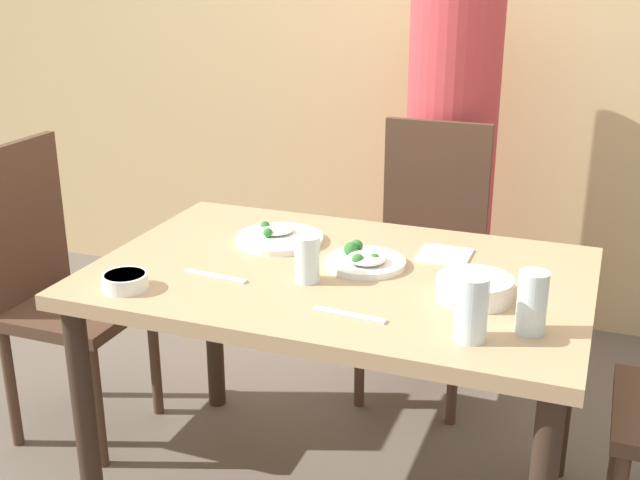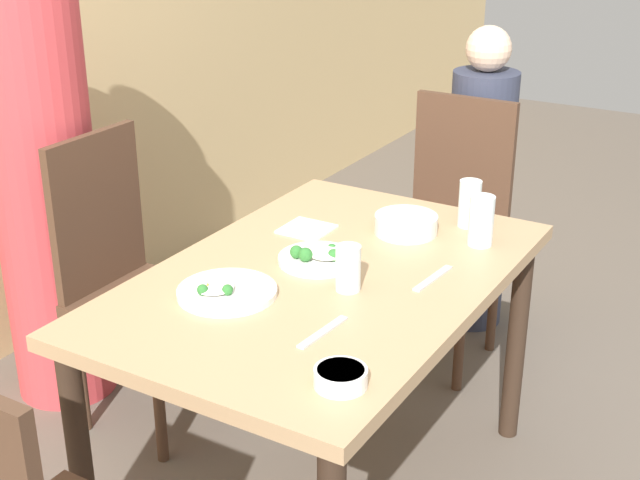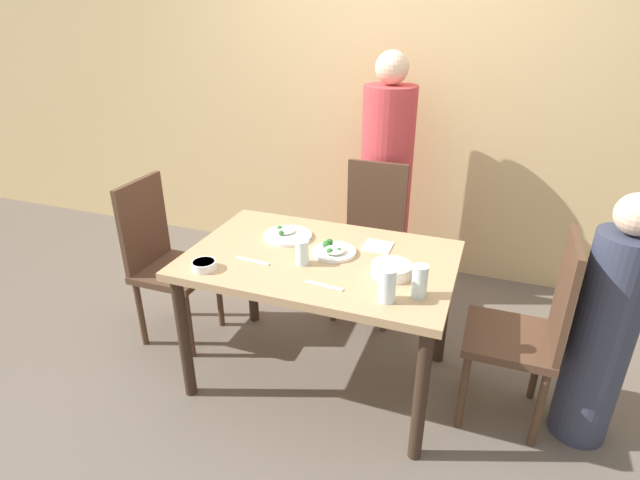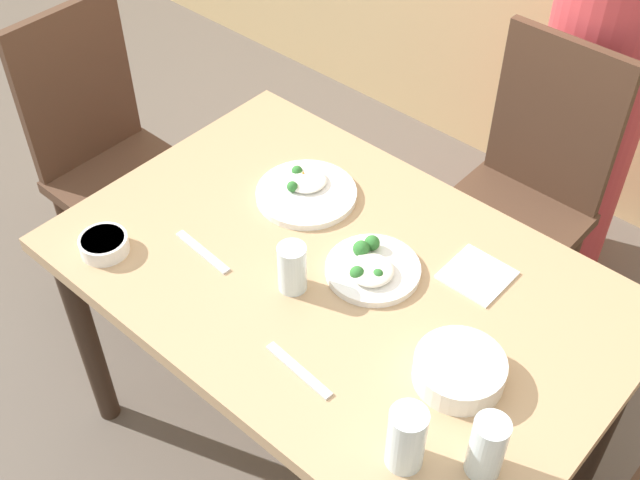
{
  "view_description": "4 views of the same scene",
  "coord_description": "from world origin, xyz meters",
  "px_view_note": "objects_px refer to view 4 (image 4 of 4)",
  "views": [
    {
      "loc": [
        0.65,
        -1.86,
        1.52
      ],
      "look_at": [
        -0.07,
        0.02,
        0.8
      ],
      "focal_mm": 45.0,
      "sensor_mm": 36.0,
      "label": 1
    },
    {
      "loc": [
        -1.85,
        -1.09,
        1.74
      ],
      "look_at": [
        -0.07,
        -0.03,
        0.86
      ],
      "focal_mm": 50.0,
      "sensor_mm": 36.0,
      "label": 2
    },
    {
      "loc": [
        0.75,
        -2.03,
        1.84
      ],
      "look_at": [
        -0.02,
        0.06,
        0.79
      ],
      "focal_mm": 28.0,
      "sensor_mm": 36.0,
      "label": 3
    },
    {
      "loc": [
        0.8,
        -0.97,
        2.06
      ],
      "look_at": [
        -0.08,
        0.02,
        0.77
      ],
      "focal_mm": 45.0,
      "sensor_mm": 36.0,
      "label": 4
    }
  ],
  "objects_px": {
    "chair_adult_spot": "(523,192)",
    "person_adult": "(596,80)",
    "bowl_curry": "(459,369)",
    "glass_water_tall": "(406,438)",
    "plate_rice_adult": "(306,191)"
  },
  "relations": [
    {
      "from": "bowl_curry",
      "to": "plate_rice_adult",
      "type": "distance_m",
      "value": 0.64
    },
    {
      "from": "person_adult",
      "to": "plate_rice_adult",
      "type": "relative_size",
      "value": 6.31
    },
    {
      "from": "plate_rice_adult",
      "to": "glass_water_tall",
      "type": "distance_m",
      "value": 0.77
    },
    {
      "from": "person_adult",
      "to": "bowl_curry",
      "type": "distance_m",
      "value": 1.21
    },
    {
      "from": "bowl_curry",
      "to": "glass_water_tall",
      "type": "bearing_deg",
      "value": -82.14
    },
    {
      "from": "chair_adult_spot",
      "to": "bowl_curry",
      "type": "height_order",
      "value": "chair_adult_spot"
    },
    {
      "from": "chair_adult_spot",
      "to": "person_adult",
      "type": "height_order",
      "value": "person_adult"
    },
    {
      "from": "chair_adult_spot",
      "to": "bowl_curry",
      "type": "bearing_deg",
      "value": -69.63
    },
    {
      "from": "person_adult",
      "to": "plate_rice_adult",
      "type": "bearing_deg",
      "value": -107.48
    },
    {
      "from": "plate_rice_adult",
      "to": "glass_water_tall",
      "type": "bearing_deg",
      "value": -34.13
    },
    {
      "from": "chair_adult_spot",
      "to": "glass_water_tall",
      "type": "relative_size",
      "value": 6.65
    },
    {
      "from": "chair_adult_spot",
      "to": "bowl_curry",
      "type": "xyz_separation_m",
      "value": [
        0.31,
        -0.83,
        0.24
      ]
    },
    {
      "from": "glass_water_tall",
      "to": "chair_adult_spot",
      "type": "bearing_deg",
      "value": 107.88
    },
    {
      "from": "plate_rice_adult",
      "to": "person_adult",
      "type": "bearing_deg",
      "value": 72.52
    },
    {
      "from": "bowl_curry",
      "to": "glass_water_tall",
      "type": "height_order",
      "value": "glass_water_tall"
    }
  ]
}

